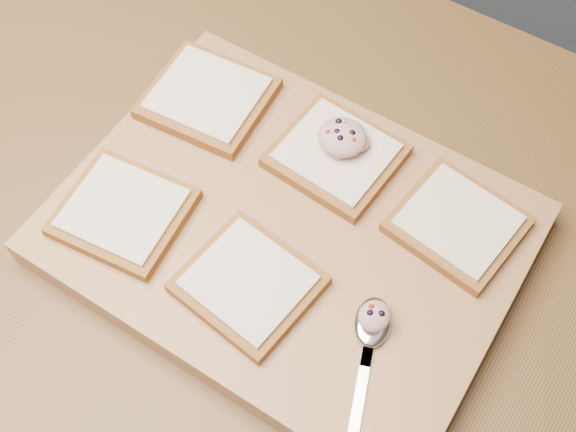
% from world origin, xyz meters
% --- Properties ---
extents(island_counter, '(2.00, 0.80, 0.90)m').
position_xyz_m(island_counter, '(0.00, 0.00, 0.45)').
color(island_counter, slate).
rests_on(island_counter, ground).
extents(cutting_board, '(0.46, 0.35, 0.04)m').
position_xyz_m(cutting_board, '(-0.06, -0.02, 0.92)').
color(cutting_board, tan).
rests_on(cutting_board, island_counter).
extents(bread_far_left, '(0.14, 0.13, 0.02)m').
position_xyz_m(bread_far_left, '(-0.22, 0.07, 0.95)').
color(bread_far_left, '#945126').
rests_on(bread_far_left, cutting_board).
extents(bread_far_center, '(0.13, 0.12, 0.02)m').
position_xyz_m(bread_far_center, '(-0.06, 0.08, 0.95)').
color(bread_far_center, '#945126').
rests_on(bread_far_center, cutting_board).
extents(bread_far_right, '(0.13, 0.12, 0.02)m').
position_xyz_m(bread_far_right, '(0.09, 0.07, 0.94)').
color(bread_far_right, '#945126').
rests_on(bread_far_right, cutting_board).
extents(bread_near_left, '(0.13, 0.13, 0.02)m').
position_xyz_m(bread_near_left, '(-0.21, -0.10, 0.95)').
color(bread_near_left, '#945126').
rests_on(bread_near_left, cutting_board).
extents(bread_near_center, '(0.13, 0.12, 0.02)m').
position_xyz_m(bread_near_center, '(-0.06, -0.10, 0.94)').
color(bread_near_center, '#945126').
rests_on(bread_near_center, cutting_board).
extents(tuna_salad_dollop, '(0.05, 0.05, 0.02)m').
position_xyz_m(tuna_salad_dollop, '(-0.06, 0.09, 0.97)').
color(tuna_salad_dollop, '#D8908A').
rests_on(tuna_salad_dollop, bread_far_center).
extents(spoon, '(0.08, 0.17, 0.01)m').
position_xyz_m(spoon, '(0.07, -0.08, 0.94)').
color(spoon, silver).
rests_on(spoon, cutting_board).
extents(spoon_salad, '(0.03, 0.03, 0.02)m').
position_xyz_m(spoon_salad, '(0.06, -0.07, 0.96)').
color(spoon_salad, '#D8908A').
rests_on(spoon_salad, spoon).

